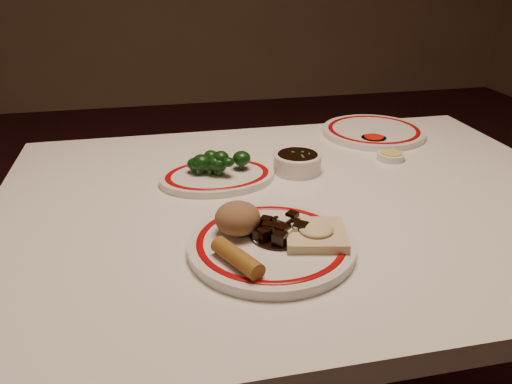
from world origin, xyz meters
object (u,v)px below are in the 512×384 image
Objects in this scene: stirfry_heap at (281,230)px; soy_bowl at (297,163)px; broccoli_plate at (218,177)px; broccoli_pile at (214,162)px; dining_table at (298,236)px; fried_wonton at (316,233)px; main_plate at (271,245)px; spring_roll at (237,258)px; rice_mound at (238,218)px.

stirfry_heap reaches higher than soy_bowl.
stirfry_heap is at bearing -111.15° from soy_bowl.
broccoli_pile is (-0.01, 0.01, 0.03)m from broccoli_plate.
soy_bowl is at bearing 75.88° from dining_table.
fried_wonton is at bearing -68.73° from broccoli_plate.
dining_table is 11.95× the size of stirfry_heap.
fried_wonton is (-0.03, -0.19, 0.12)m from dining_table.
broccoli_pile is (-0.15, 0.12, 0.13)m from dining_table.
main_plate is 1.36× the size of broccoli_plate.
stirfry_heap is at bearing -76.05° from broccoli_pile.
broccoli_pile reaches higher than soy_bowl.
dining_table is 0.32m from spring_roll.
dining_table is at bearing 44.02° from rice_mound.
rice_mound is 0.76× the size of spring_roll.
fried_wonton is at bearing -22.78° from stirfry_heap.
rice_mound is 0.55× the size of broccoli_pile.
main_plate is at bearing -80.17° from broccoli_pile.
rice_mound is 0.29× the size of broccoli_plate.
broccoli_pile is at bearing 90.81° from rice_mound.
broccoli_plate is at bearing 103.18° from stirfry_heap.
main_plate is 0.30m from broccoli_plate.
soy_bowl reaches higher than broccoli_plate.
soy_bowl is at bearing 35.02° from spring_roll.
rice_mound reaches higher than dining_table.
rice_mound is (-0.05, 0.04, 0.04)m from main_plate.
rice_mound is 0.26m from broccoli_plate.
broccoli_pile is at bearing 111.77° from fried_wonton.
spring_roll is (-0.02, -0.10, -0.01)m from rice_mound.
main_plate is at bearing -119.30° from dining_table.
broccoli_plate is at bearing -48.02° from broccoli_pile.
main_plate is 0.07m from rice_mound.
rice_mound reaches higher than broccoli_plate.
fried_wonton is (0.14, 0.05, -0.00)m from spring_roll.
broccoli_pile reaches higher than broccoli_plate.
fried_wonton is (0.07, -0.01, 0.02)m from main_plate.
spring_roll is 0.73× the size of broccoli_pile.
spring_roll is at bearing -100.60° from rice_mound.
spring_roll is at bearing -160.21° from fried_wonton.
fried_wonton reaches higher than soy_bowl.
main_plate is 0.34m from soy_bowl.
spring_roll is (-0.17, -0.24, 0.12)m from dining_table.
stirfry_heap is at bearing 32.87° from main_plate.
dining_table is 15.72× the size of rice_mound.
stirfry_heap is at bearing -19.31° from rice_mound.
main_plate is 0.31m from broccoli_pile.
stirfry_heap is 0.95× the size of soy_bowl.
soy_bowl is (0.18, 0.27, -0.03)m from rice_mound.
broccoli_plate is (0.02, 0.36, -0.02)m from spring_roll.
rice_mound reaches higher than fried_wonton.
soy_bowl is (0.13, 0.31, 0.01)m from main_plate.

